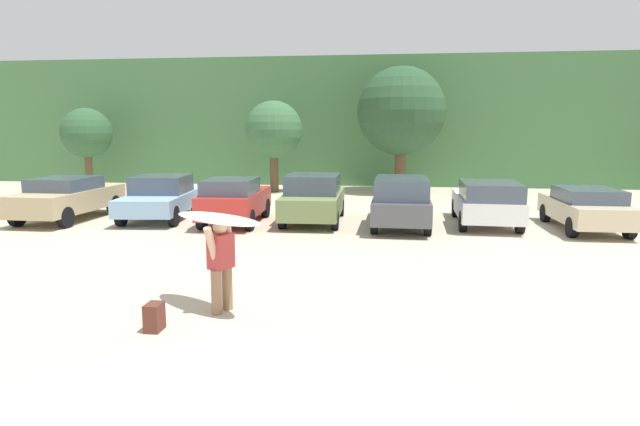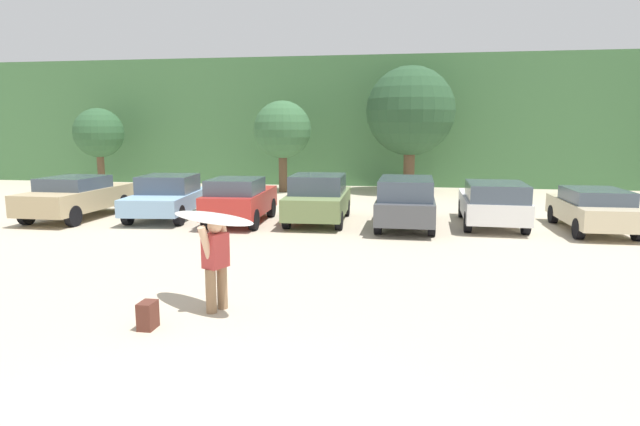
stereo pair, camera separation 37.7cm
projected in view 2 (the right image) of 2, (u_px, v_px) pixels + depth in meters
name	position (u px, v px, depth m)	size (l,w,h in m)	color
hillside_ridge	(376.00, 123.00, 34.88)	(108.00, 12.00, 7.08)	#427042
tree_center_right	(99.00, 133.00, 28.88)	(2.65, 2.65, 4.26)	brown
tree_far_right	(283.00, 130.00, 26.56)	(2.85, 2.85, 4.55)	brown
tree_far_left	(410.00, 111.00, 26.03)	(4.33, 4.33, 6.19)	brown
parked_car_tan	(76.00, 196.00, 18.98)	(2.02, 4.52, 1.51)	tan
parked_car_sky_blue	(168.00, 196.00, 19.07)	(2.35, 4.41, 1.54)	#84ADD1
parked_car_red	(240.00, 199.00, 18.00)	(1.88, 3.97, 1.57)	#B72D28
parked_car_olive_green	(318.00, 198.00, 18.24)	(1.99, 4.20, 1.64)	#6B7F4C
parked_car_dark_gray	(406.00, 201.00, 17.31)	(1.90, 4.74, 1.65)	#4C4F54
parked_car_white	(493.00, 202.00, 17.40)	(2.05, 4.39, 1.51)	white
parked_car_champagne	(593.00, 209.00, 16.61)	(1.84, 4.10, 1.35)	beige
person_adult	(216.00, 259.00, 9.34)	(0.44, 0.71, 1.65)	#8C6B4C
surfboard_white	(212.00, 218.00, 9.28)	(2.08, 1.62, 0.13)	white
backpack_dropped	(148.00, 315.00, 8.60)	(0.24, 0.34, 0.45)	#592D23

